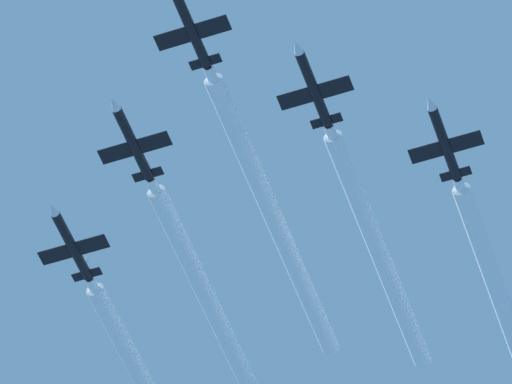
{
  "coord_description": "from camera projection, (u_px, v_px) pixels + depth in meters",
  "views": [
    {
      "loc": [
        -40.62,
        101.78,
        1.94
      ],
      "look_at": [
        0.01,
        -13.96,
        163.31
      ],
      "focal_mm": 133.51,
      "sensor_mm": 36.0,
      "label": 1
    }
  ],
  "objects": [
    {
      "name": "jet_right_wingman",
      "position": [
        132.0,
        141.0,
        199.02
      ],
      "size": [
        7.85,
        11.43,
        2.75
      ],
      "color": "black"
    },
    {
      "name": "smoke_trail_lead",
      "position": [
        273.0,
        216.0,
        206.16
      ],
      "size": [
        2.07,
        40.86,
        2.07
      ],
      "color": "white"
    },
    {
      "name": "jet_lead",
      "position": [
        190.0,
        26.0,
        191.52
      ],
      "size": [
        7.85,
        11.43,
        2.75
      ],
      "color": "black"
    },
    {
      "name": "smoke_trail_right_wingman",
      "position": [
        219.0,
        321.0,
        214.1
      ],
      "size": [
        2.07,
        42.42,
        2.07
      ],
      "color": "white"
    },
    {
      "name": "jet_outer_right",
      "position": [
        71.0,
        244.0,
        205.83
      ],
      "size": [
        7.85,
        11.43,
        2.75
      ],
      "color": "black"
    },
    {
      "name": "smoke_trail_left_wingman",
      "position": [
        378.0,
        249.0,
        207.77
      ],
      "size": [
        2.07,
        34.99,
        2.07
      ],
      "color": "white"
    },
    {
      "name": "jet_outer_left",
      "position": [
        444.0,
        141.0,
        197.72
      ],
      "size": [
        7.85,
        11.43,
        2.75
      ],
      "color": "black"
    },
    {
      "name": "smoke_trail_outer_left",
      "position": [
        501.0,
        300.0,
        210.89
      ],
      "size": [
        2.07,
        35.71,
        2.07
      ],
      "color": "white"
    },
    {
      "name": "jet_left_wingman",
      "position": [
        313.0,
        87.0,
        194.81
      ],
      "size": [
        7.85,
        11.43,
        2.75
      ],
      "color": "black"
    }
  ]
}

